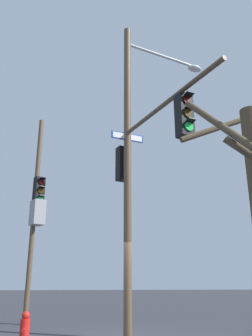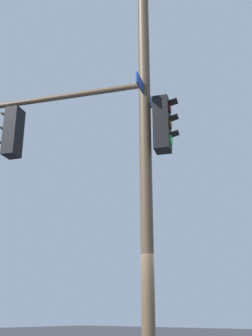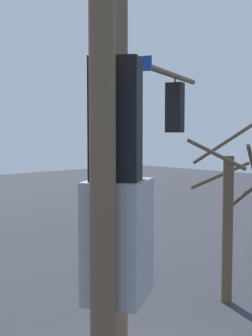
{
  "view_description": "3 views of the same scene",
  "coord_description": "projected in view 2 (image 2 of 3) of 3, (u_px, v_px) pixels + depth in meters",
  "views": [
    {
      "loc": [
        -9.5,
        0.69,
        1.53
      ],
      "look_at": [
        0.15,
        -0.1,
        4.66
      ],
      "focal_mm": 36.54,
      "sensor_mm": 36.0,
      "label": 1
    },
    {
      "loc": [
        4.63,
        -6.11,
        1.51
      ],
      "look_at": [
        0.28,
        -0.62,
        4.0
      ],
      "focal_mm": 44.01,
      "sensor_mm": 36.0,
      "label": 2
    },
    {
      "loc": [
        5.7,
        5.55,
        4.68
      ],
      "look_at": [
        -0.02,
        -0.48,
        4.02
      ],
      "focal_mm": 49.97,
      "sensor_mm": 36.0,
      "label": 3
    }
  ],
  "objects": [
    {
      "name": "main_signal_pole_assembly",
      "position": [
        118.0,
        107.0,
        8.13
      ],
      "size": [
        5.45,
        3.54,
        9.84
      ],
      "rotation": [
        0.0,
        0.0,
        3.54
      ],
      "color": "brown",
      "rests_on": "ground"
    }
  ]
}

